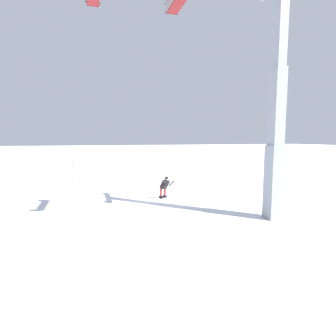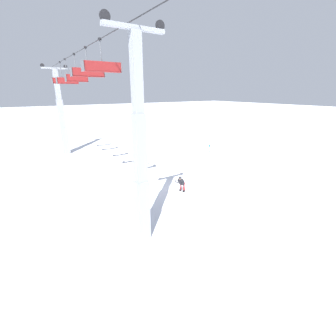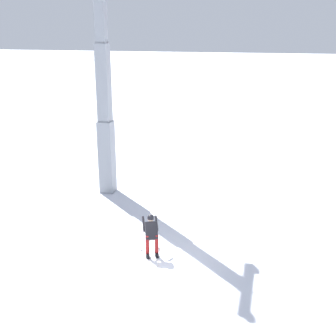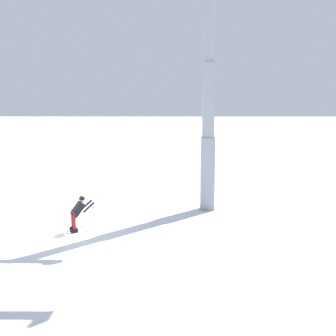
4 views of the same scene
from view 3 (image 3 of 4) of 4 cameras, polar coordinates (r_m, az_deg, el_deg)
The scene contains 3 objects.
ground_plane at distance 15.18m, azimuth -3.87°, elevation -12.56°, with size 260.00×260.00×0.00m, color white.
skier_carving_main at distance 15.40m, azimuth -2.20°, elevation -8.47°, with size 1.15×1.77×1.61m.
lift_tower_near at distance 20.44m, azimuth -8.36°, elevation 9.38°, with size 0.67×3.01×11.09m.
Camera 3 is at (4.06, -12.44, 7.71)m, focal length 46.54 mm.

